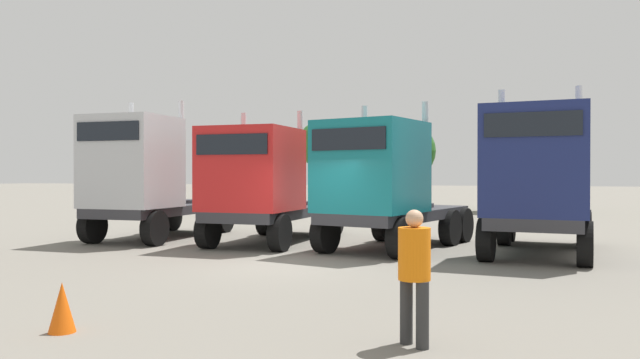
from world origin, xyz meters
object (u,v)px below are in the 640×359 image
at_px(semi_truck_silver, 142,177).
at_px(semi_truck_red, 261,184).
at_px(semi_truck_teal, 381,184).
at_px(traffic_cone_near, 62,307).
at_px(semi_truck_navy, 537,181).
at_px(visitor_in_hivis, 414,267).

height_order(semi_truck_silver, semi_truck_red, semi_truck_silver).
relative_size(semi_truck_teal, traffic_cone_near, 9.24).
bearing_deg(semi_truck_red, semi_truck_silver, -86.67).
relative_size(semi_truck_silver, traffic_cone_near, 8.48).
distance_m(semi_truck_red, semi_truck_navy, 7.75).
bearing_deg(semi_truck_red, traffic_cone_near, 8.92).
bearing_deg(semi_truck_silver, visitor_in_hivis, 48.04).
height_order(semi_truck_red, traffic_cone_near, semi_truck_red).
bearing_deg(traffic_cone_near, semi_truck_silver, 118.05).
relative_size(semi_truck_red, visitor_in_hivis, 3.85).
xyz_separation_m(semi_truck_red, semi_truck_teal, (3.70, -0.42, 0.05)).
bearing_deg(semi_truck_navy, traffic_cone_near, -27.78).
bearing_deg(visitor_in_hivis, semi_truck_silver, 84.28).
height_order(semi_truck_teal, traffic_cone_near, semi_truck_teal).
distance_m(semi_truck_red, traffic_cone_near, 10.27).
bearing_deg(traffic_cone_near, semi_truck_teal, 76.02).
bearing_deg(semi_truck_silver, semi_truck_red, 92.71).
bearing_deg(semi_truck_red, semi_truck_teal, 85.04).
height_order(semi_truck_silver, semi_truck_navy, semi_truck_silver).
height_order(semi_truck_silver, visitor_in_hivis, semi_truck_silver).
bearing_deg(semi_truck_navy, semi_truck_silver, -85.97).
relative_size(semi_truck_silver, semi_truck_navy, 0.91).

